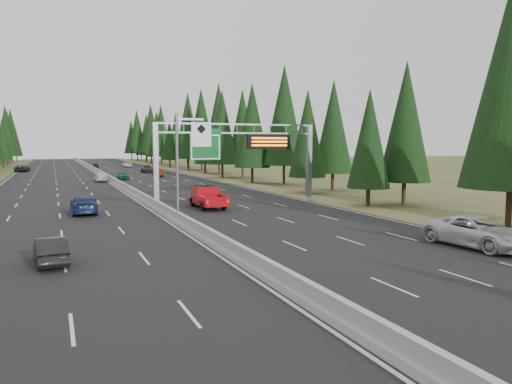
% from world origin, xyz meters
% --- Properties ---
extents(ground, '(400.00, 400.00, 0.00)m').
position_xyz_m(ground, '(0.00, 0.00, 0.00)').
color(ground, '#3D431F').
rests_on(ground, ground).
extents(road, '(32.00, 260.00, 0.08)m').
position_xyz_m(road, '(0.00, 80.00, 0.04)').
color(road, black).
rests_on(road, ground).
extents(shoulder_right, '(3.60, 260.00, 0.06)m').
position_xyz_m(shoulder_right, '(17.80, 80.00, 0.03)').
color(shoulder_right, olive).
rests_on(shoulder_right, ground).
extents(median_barrier, '(0.70, 260.00, 0.85)m').
position_xyz_m(median_barrier, '(0.00, 80.00, 0.41)').
color(median_barrier, gray).
rests_on(median_barrier, road).
extents(sign_gantry, '(16.75, 0.98, 7.80)m').
position_xyz_m(sign_gantry, '(8.92, 34.88, 5.27)').
color(sign_gantry, slate).
rests_on(sign_gantry, road).
extents(hov_sign_pole, '(2.80, 0.50, 8.00)m').
position_xyz_m(hov_sign_pole, '(0.58, 24.97, 4.72)').
color(hov_sign_pole, slate).
rests_on(hov_sign_pole, road).
extents(tree_row_right, '(11.69, 240.46, 18.96)m').
position_xyz_m(tree_row_right, '(22.04, 80.39, 9.52)').
color(tree_row_right, black).
rests_on(tree_row_right, ground).
extents(silver_minivan, '(3.42, 6.46, 1.73)m').
position_xyz_m(silver_minivan, '(13.64, 10.19, 0.94)').
color(silver_minivan, silver).
rests_on(silver_minivan, road).
extents(red_pickup, '(2.16, 6.05, 1.97)m').
position_xyz_m(red_pickup, '(4.55, 33.15, 1.17)').
color(red_pickup, black).
rests_on(red_pickup, road).
extents(car_ahead_green, '(1.68, 4.14, 1.41)m').
position_xyz_m(car_ahead_green, '(2.29, 74.23, 0.78)').
color(car_ahead_green, '#135630').
rests_on(car_ahead_green, road).
extents(car_ahead_dkred, '(1.44, 4.01, 1.31)m').
position_xyz_m(car_ahead_dkred, '(9.20, 79.33, 0.74)').
color(car_ahead_dkred, '#4F1A0B').
rests_on(car_ahead_dkred, road).
extents(car_ahead_dkgrey, '(2.57, 5.60, 1.59)m').
position_xyz_m(car_ahead_dkgrey, '(9.69, 93.32, 0.87)').
color(car_ahead_dkgrey, black).
rests_on(car_ahead_dkgrey, road).
extents(car_ahead_white, '(2.28, 4.93, 1.37)m').
position_xyz_m(car_ahead_white, '(9.45, 121.55, 0.76)').
color(car_ahead_white, silver).
rests_on(car_ahead_white, road).
extents(car_ahead_far, '(1.92, 3.99, 1.31)m').
position_xyz_m(car_ahead_far, '(1.50, 120.31, 0.74)').
color(car_ahead_far, black).
rests_on(car_ahead_far, road).
extents(car_onc_near, '(1.73, 4.08, 1.31)m').
position_xyz_m(car_onc_near, '(-8.62, 15.00, 0.73)').
color(car_onc_near, black).
rests_on(car_onc_near, road).
extents(car_onc_blue, '(2.17, 5.22, 1.51)m').
position_xyz_m(car_onc_blue, '(-6.09, 33.05, 0.83)').
color(car_onc_blue, navy).
rests_on(car_onc_blue, road).
extents(car_onc_white, '(1.97, 4.60, 1.55)m').
position_xyz_m(car_onc_white, '(-1.50, 70.52, 0.86)').
color(car_onc_white, silver).
rests_on(car_onc_white, road).
extents(car_onc_far, '(3.11, 5.78, 1.54)m').
position_xyz_m(car_onc_far, '(-14.50, 107.45, 0.85)').
color(car_onc_far, black).
rests_on(car_onc_far, road).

